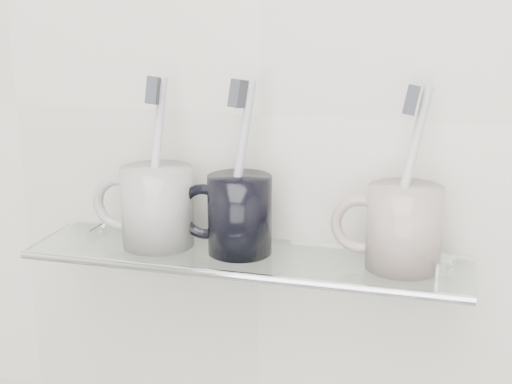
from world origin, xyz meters
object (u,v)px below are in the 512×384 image
(shelf_glass, at_px, (245,257))
(mug_center, at_px, (240,215))
(mug_left, at_px, (157,207))
(mug_right, at_px, (404,228))

(shelf_glass, relative_size, mug_center, 5.58)
(mug_left, distance_m, mug_center, 0.10)
(shelf_glass, height_order, mug_left, mug_left)
(shelf_glass, distance_m, mug_left, 0.12)
(mug_center, bearing_deg, mug_left, 178.16)
(shelf_glass, xyz_separation_m, mug_left, (-0.11, 0.00, 0.05))
(mug_center, relative_size, mug_right, 1.00)
(shelf_glass, distance_m, mug_right, 0.18)
(mug_left, bearing_deg, mug_right, -3.33)
(mug_center, bearing_deg, shelf_glass, -35.63)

